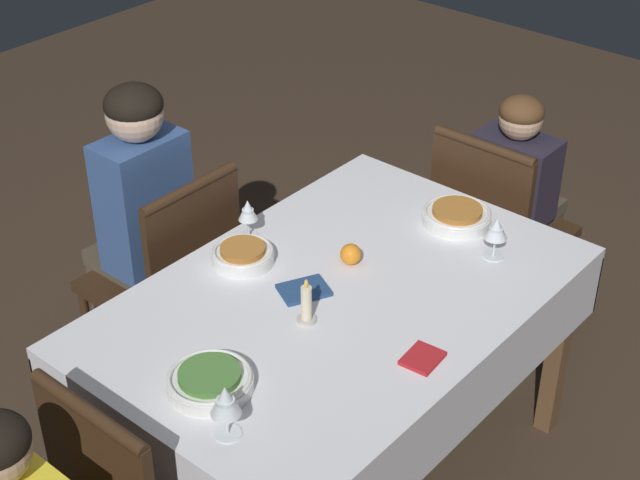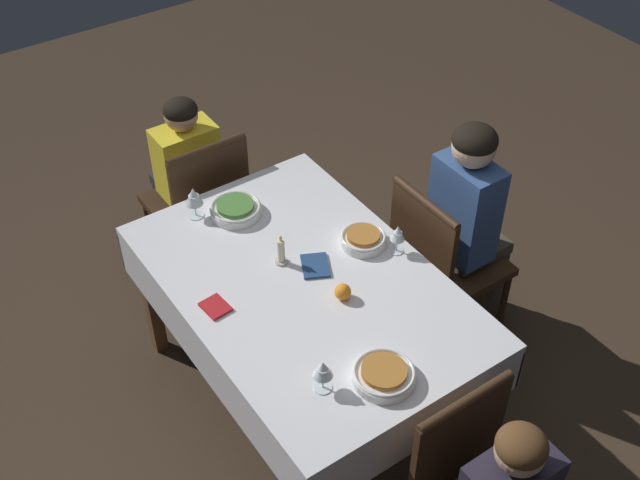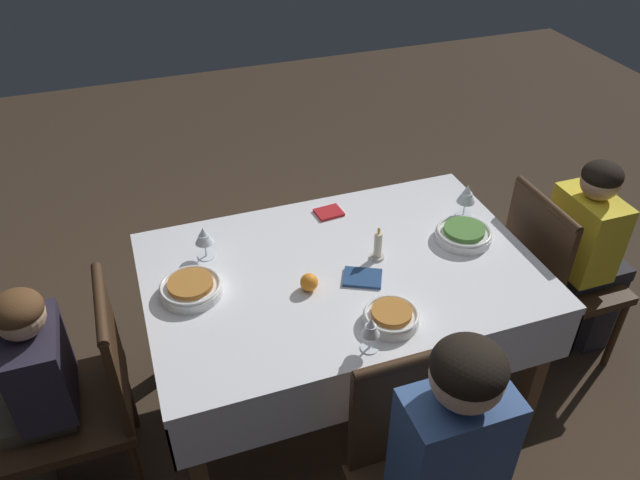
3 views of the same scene
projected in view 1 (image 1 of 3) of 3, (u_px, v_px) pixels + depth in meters
The scene contains 16 objects.
ground_plane at pixel (335, 475), 3.26m from camera, with size 8.00×8.00×0.00m, color #3D2D21.
dining_table at pixel (337, 318), 2.90m from camera, with size 1.47×0.97×0.75m.
chair_north at pixel (172, 274), 3.40m from camera, with size 0.44×0.44×0.89m.
chair_east at pixel (494, 226), 3.66m from camera, with size 0.44×0.44×0.89m.
person_adult_denim at pixel (137, 216), 3.39m from camera, with size 0.30×0.34×1.16m.
person_child_dark at pixel (519, 197), 3.74m from camera, with size 0.33×0.30×0.98m.
bowl_north at pixel (243, 255), 2.98m from camera, with size 0.19×0.19×0.06m.
wine_glass_north at pixel (248, 212), 3.07m from camera, with size 0.06×0.06×0.13m.
bowl_east at pixel (457, 215), 3.18m from camera, with size 0.23×0.23×0.06m.
wine_glass_east at pixel (496, 230), 2.97m from camera, with size 0.07×0.07×0.14m.
bowl_west at pixel (210, 381), 2.50m from camera, with size 0.23×0.23×0.06m.
wine_glass_west at pixel (225, 402), 2.32m from camera, with size 0.08×0.08×0.15m.
candle_centerpiece at pixel (306, 306), 2.72m from camera, with size 0.06×0.06×0.14m.
orange_fruit at pixel (351, 254), 2.98m from camera, with size 0.07×0.07×0.07m, color orange.
napkin_red_folded at pixel (422, 358), 2.61m from camera, with size 0.12×0.10×0.01m.
napkin_spare_side at pixel (304, 290), 2.87m from camera, with size 0.17×0.16×0.01m.
Camera 1 is at (-1.79, -1.46, 2.44)m, focal length 55.00 mm.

